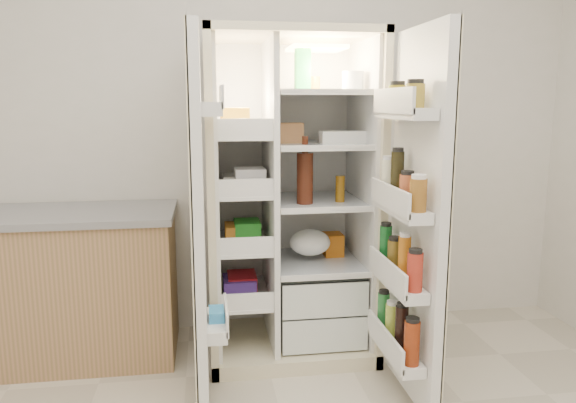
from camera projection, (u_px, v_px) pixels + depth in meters
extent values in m
cube|color=silver|center=(256.00, 115.00, 3.35)|extent=(4.00, 0.02, 2.70)
cube|color=beige|center=(281.00, 189.00, 3.38)|extent=(0.92, 0.04, 1.80)
cube|color=beige|center=(211.00, 200.00, 3.00)|extent=(0.04, 0.70, 1.80)
cube|color=beige|center=(365.00, 196.00, 3.12)|extent=(0.04, 0.70, 1.80)
cube|color=beige|center=(290.00, 35.00, 2.90)|extent=(0.92, 0.70, 0.04)
cube|color=beige|center=(290.00, 341.00, 3.21)|extent=(0.92, 0.70, 0.08)
cube|color=white|center=(282.00, 186.00, 3.35)|extent=(0.84, 0.02, 1.68)
cube|color=white|center=(216.00, 196.00, 3.00)|extent=(0.02, 0.62, 1.68)
cube|color=white|center=(360.00, 193.00, 3.12)|extent=(0.02, 0.62, 1.68)
cube|color=white|center=(270.00, 195.00, 3.04)|extent=(0.03, 0.62, 1.68)
cube|color=silver|center=(316.00, 318.00, 3.19)|extent=(0.47, 0.52, 0.19)
cube|color=silver|center=(316.00, 285.00, 3.16)|extent=(0.47, 0.52, 0.19)
cube|color=#FFD18C|center=(316.00, 48.00, 2.98)|extent=(0.30, 0.30, 0.02)
cube|color=white|center=(244.00, 293.00, 3.12)|extent=(0.28, 0.58, 0.02)
cube|color=white|center=(243.00, 243.00, 3.07)|extent=(0.28, 0.58, 0.02)
cube|color=white|center=(242.00, 190.00, 3.01)|extent=(0.28, 0.58, 0.02)
cube|color=white|center=(241.00, 136.00, 2.96)|extent=(0.28, 0.58, 0.02)
cube|color=silver|center=(316.00, 262.00, 3.15)|extent=(0.49, 0.58, 0.01)
cube|color=silver|center=(317.00, 201.00, 3.09)|extent=(0.49, 0.58, 0.01)
cube|color=silver|center=(317.00, 144.00, 3.03)|extent=(0.49, 0.58, 0.02)
cube|color=silver|center=(318.00, 93.00, 2.98)|extent=(0.49, 0.58, 0.02)
cube|color=red|center=(244.00, 283.00, 3.11)|extent=(0.16, 0.20, 0.10)
cube|color=green|center=(243.00, 231.00, 3.05)|extent=(0.14, 0.18, 0.12)
cube|color=silver|center=(242.00, 182.00, 3.00)|extent=(0.20, 0.22, 0.07)
cube|color=gold|center=(241.00, 121.00, 2.94)|extent=(0.15, 0.16, 0.14)
cube|color=#5B35A1|center=(244.00, 284.00, 3.11)|extent=(0.18, 0.20, 0.09)
cube|color=orange|center=(243.00, 232.00, 3.05)|extent=(0.14, 0.18, 0.10)
cube|color=white|center=(242.00, 178.00, 3.00)|extent=(0.16, 0.16, 0.12)
sphere|color=orange|center=(297.00, 334.00, 3.11)|extent=(0.07, 0.07, 0.07)
sphere|color=orange|center=(312.00, 331.00, 3.16)|extent=(0.07, 0.07, 0.07)
sphere|color=orange|center=(330.00, 332.00, 3.13)|extent=(0.07, 0.07, 0.07)
sphere|color=orange|center=(302.00, 324.00, 3.25)|extent=(0.07, 0.07, 0.07)
sphere|color=orange|center=(319.00, 324.00, 3.24)|extent=(0.07, 0.07, 0.07)
sphere|color=orange|center=(337.00, 326.00, 3.22)|extent=(0.07, 0.07, 0.07)
ellipsoid|color=#3A6822|center=(316.00, 282.00, 3.17)|extent=(0.26, 0.24, 0.11)
cylinder|color=#41190E|center=(305.00, 178.00, 2.93)|extent=(0.09, 0.09, 0.27)
cylinder|color=brown|center=(340.00, 189.00, 3.00)|extent=(0.05, 0.05, 0.14)
cube|color=green|center=(303.00, 69.00, 2.91)|extent=(0.08, 0.08, 0.23)
cylinder|color=white|center=(353.00, 81.00, 2.90)|extent=(0.11, 0.11, 0.10)
cylinder|color=olive|center=(314.00, 84.00, 3.05)|extent=(0.06, 0.06, 0.08)
cube|color=silver|center=(345.00, 137.00, 2.98)|extent=(0.27, 0.11, 0.07)
cube|color=#AF7646|center=(286.00, 133.00, 3.01)|extent=(0.18, 0.10, 0.11)
ellipsoid|color=white|center=(310.00, 248.00, 3.14)|extent=(0.23, 0.21, 0.15)
cube|color=orange|center=(333.00, 244.00, 3.25)|extent=(0.11, 0.13, 0.13)
cube|color=white|center=(199.00, 221.00, 2.45)|extent=(0.05, 0.40, 1.72)
cube|color=beige|center=(193.00, 222.00, 2.45)|extent=(0.01, 0.40, 1.72)
cube|color=white|center=(217.00, 325.00, 2.55)|extent=(0.09, 0.32, 0.06)
cube|color=white|center=(211.00, 109.00, 2.37)|extent=(0.09, 0.32, 0.06)
cube|color=#338CCC|center=(217.00, 319.00, 2.55)|extent=(0.07, 0.12, 0.10)
cube|color=white|center=(418.00, 219.00, 2.51)|extent=(0.05, 0.58, 1.72)
cube|color=beige|center=(423.00, 218.00, 2.51)|extent=(0.01, 0.58, 1.72)
cube|color=white|center=(395.00, 350.00, 2.61)|extent=(0.11, 0.50, 0.05)
cube|color=white|center=(398.00, 282.00, 2.55)|extent=(0.11, 0.50, 0.05)
cube|color=white|center=(401.00, 209.00, 2.49)|extent=(0.11, 0.50, 0.05)
cube|color=white|center=(404.00, 113.00, 2.41)|extent=(0.11, 0.50, 0.05)
cylinder|color=maroon|center=(412.00, 343.00, 2.40)|extent=(0.07, 0.07, 0.20)
cylinder|color=black|center=(401.00, 329.00, 2.52)|extent=(0.06, 0.06, 0.22)
cylinder|color=#ACC140|center=(392.00, 322.00, 2.65)|extent=(0.06, 0.06, 0.18)
cylinder|color=#287A36|center=(383.00, 311.00, 2.78)|extent=(0.06, 0.06, 0.19)
cylinder|color=#A2291B|center=(415.00, 272.00, 2.34)|extent=(0.07, 0.07, 0.17)
cylinder|color=#B96515|center=(404.00, 259.00, 2.46)|extent=(0.06, 0.06, 0.21)
cylinder|color=brown|center=(394.00, 257.00, 2.59)|extent=(0.07, 0.07, 0.16)
cylinder|color=#155B23|center=(386.00, 246.00, 2.71)|extent=(0.06, 0.06, 0.20)
cylinder|color=brown|center=(418.00, 195.00, 2.28)|extent=(0.07, 0.07, 0.14)
cylinder|color=#A24C29|center=(407.00, 190.00, 2.40)|extent=(0.07, 0.07, 0.14)
cylinder|color=black|center=(397.00, 176.00, 2.52)|extent=(0.06, 0.06, 0.23)
cylinder|color=#EAE8C1|center=(388.00, 178.00, 2.65)|extent=(0.06, 0.06, 0.18)
cylinder|color=olive|center=(415.00, 96.00, 2.28)|extent=(0.08, 0.08, 0.10)
cylinder|color=#A18C1D|center=(397.00, 96.00, 2.50)|extent=(0.08, 0.08, 0.10)
cube|color=#A87954|center=(72.00, 288.00, 3.05)|extent=(1.12, 0.58, 0.80)
cube|color=gray|center=(66.00, 215.00, 2.97)|extent=(1.16, 0.62, 0.04)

